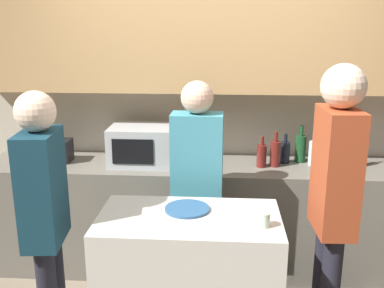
% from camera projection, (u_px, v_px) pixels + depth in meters
% --- Properties ---
extents(back_wall, '(6.40, 0.40, 2.70)m').
position_uv_depth(back_wall, '(212.00, 78.00, 3.64)').
color(back_wall, beige).
rests_on(back_wall, ground_plane).
extents(back_counter, '(3.60, 0.62, 0.89)m').
position_uv_depth(back_counter, '(210.00, 216.00, 3.66)').
color(back_counter, '#6B665B').
rests_on(back_counter, ground_plane).
extents(microwave, '(0.52, 0.39, 0.30)m').
position_uv_depth(microwave, '(144.00, 145.00, 3.53)').
color(microwave, '#B7BABC').
rests_on(microwave, back_counter).
extents(toaster, '(0.26, 0.16, 0.18)m').
position_uv_depth(toaster, '(55.00, 150.00, 3.60)').
color(toaster, black).
rests_on(toaster, back_counter).
extents(bottle_0, '(0.08, 0.08, 0.24)m').
position_uv_depth(bottle_0, '(262.00, 155.00, 3.46)').
color(bottle_0, maroon).
rests_on(bottle_0, back_counter).
extents(bottle_1, '(0.08, 0.08, 0.28)m').
position_uv_depth(bottle_1, '(275.00, 153.00, 3.47)').
color(bottle_1, maroon).
rests_on(bottle_1, back_counter).
extents(bottle_2, '(0.08, 0.08, 0.24)m').
position_uv_depth(bottle_2, '(285.00, 152.00, 3.56)').
color(bottle_2, black).
rests_on(bottle_2, back_counter).
extents(bottle_3, '(0.08, 0.08, 0.30)m').
position_uv_depth(bottle_3, '(300.00, 148.00, 3.58)').
color(bottle_3, '#194723').
rests_on(bottle_3, back_counter).
extents(bottle_4, '(0.07, 0.07, 0.26)m').
position_uv_depth(bottle_4, '(313.00, 152.00, 3.51)').
color(bottle_4, silver).
rests_on(bottle_4, back_counter).
extents(bottle_5, '(0.08, 0.08, 0.28)m').
position_uv_depth(bottle_5, '(327.00, 150.00, 3.57)').
color(bottle_5, '#472814').
rests_on(bottle_5, back_counter).
extents(bottle_6, '(0.07, 0.07, 0.23)m').
position_uv_depth(bottle_6, '(340.00, 153.00, 3.54)').
color(bottle_6, black).
rests_on(bottle_6, back_counter).
extents(bottle_7, '(0.07, 0.07, 0.29)m').
position_uv_depth(bottle_7, '(357.00, 153.00, 3.46)').
color(bottle_7, maroon).
rests_on(bottle_7, back_counter).
extents(plate_on_island, '(0.26, 0.26, 0.01)m').
position_uv_depth(plate_on_island, '(187.00, 209.00, 2.58)').
color(plate_on_island, '#2D5684').
rests_on(plate_on_island, kitchen_island).
extents(cup_0, '(0.07, 0.07, 0.08)m').
position_uv_depth(cup_0, '(263.00, 220.00, 2.37)').
color(cup_0, silver).
rests_on(cup_0, kitchen_island).
extents(person_left, '(0.34, 0.21, 1.62)m').
position_uv_depth(person_left, '(197.00, 179.00, 3.02)').
color(person_left, black).
rests_on(person_left, ground_plane).
extents(person_center, '(0.22, 0.36, 1.64)m').
position_uv_depth(person_center, '(44.00, 211.00, 2.47)').
color(person_center, black).
rests_on(person_center, ground_plane).
extents(person_right, '(0.23, 0.35, 1.78)m').
position_uv_depth(person_right, '(334.00, 194.00, 2.45)').
color(person_right, black).
rests_on(person_right, ground_plane).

